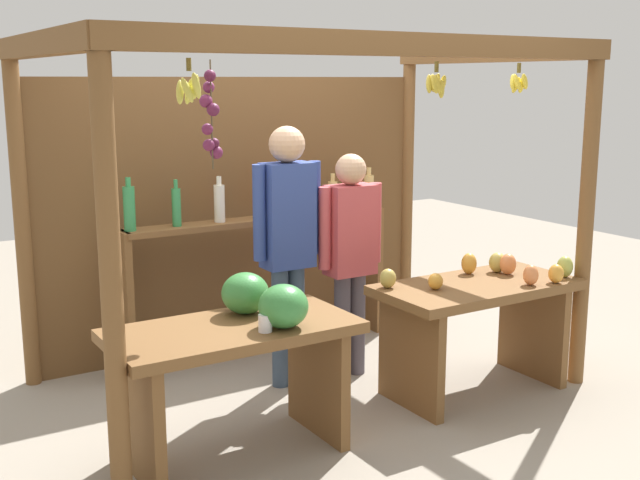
# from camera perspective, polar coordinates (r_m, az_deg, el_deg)

# --- Properties ---
(ground_plane) EXTENTS (12.00, 12.00, 0.00)m
(ground_plane) POSITION_cam_1_polar(r_m,az_deg,el_deg) (5.38, -1.05, -10.10)
(ground_plane) COLOR gray
(ground_plane) RESTS_ON ground
(market_stall) EXTENTS (3.20, 1.97, 2.21)m
(market_stall) POSITION_cam_1_polar(r_m,az_deg,el_deg) (5.42, -3.43, 4.20)
(market_stall) COLOR brown
(market_stall) RESTS_ON ground
(fruit_counter_left) EXTENTS (1.29, 0.66, 0.95)m
(fruit_counter_left) POSITION_cam_1_polar(r_m,az_deg,el_deg) (4.24, -5.66, -7.61)
(fruit_counter_left) COLOR brown
(fruit_counter_left) RESTS_ON ground
(fruit_counter_right) EXTENTS (1.29, 0.64, 0.86)m
(fruit_counter_right) POSITION_cam_1_polar(r_m,az_deg,el_deg) (5.17, 11.23, -4.86)
(fruit_counter_right) COLOR brown
(fruit_counter_right) RESTS_ON ground
(bottle_shelf_unit) EXTENTS (2.05, 0.22, 1.35)m
(bottle_shelf_unit) POSITION_cam_1_polar(r_m,az_deg,el_deg) (5.75, -4.34, -0.29)
(bottle_shelf_unit) COLOR brown
(bottle_shelf_unit) RESTS_ON ground
(vendor_man) EXTENTS (0.48, 0.23, 1.69)m
(vendor_man) POSITION_cam_1_polar(r_m,az_deg,el_deg) (5.07, -2.33, 0.59)
(vendor_man) COLOR #394B63
(vendor_man) RESTS_ON ground
(vendor_woman) EXTENTS (0.48, 0.20, 1.50)m
(vendor_woman) POSITION_cam_1_polar(r_m,az_deg,el_deg) (5.26, 2.17, -0.45)
(vendor_woman) COLOR #4B4550
(vendor_woman) RESTS_ON ground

